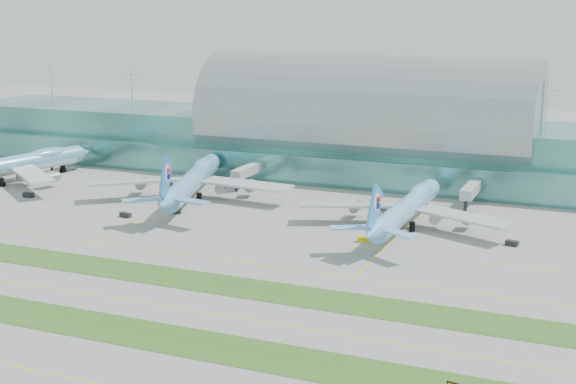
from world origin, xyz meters
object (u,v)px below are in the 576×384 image
at_px(terminal, 367,135).
at_px(airliner_c, 407,207).
at_px(airliner_a, 6,165).
at_px(airliner_b, 193,179).

relative_size(terminal, airliner_c, 5.03).
bearing_deg(airliner_c, terminal, 116.86).
distance_m(terminal, airliner_a, 126.63).
xyz_separation_m(airliner_b, airliner_c, (70.96, -6.52, -0.58)).
xyz_separation_m(airliner_a, airliner_b, (70.45, 4.54, -0.07)).
bearing_deg(airliner_c, airliner_b, 175.52).
height_order(airliner_a, airliner_b, airliner_a).
distance_m(terminal, airliner_b, 70.65).
relative_size(airliner_a, airliner_c, 1.10).
bearing_deg(terminal, airliner_c, -63.91).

